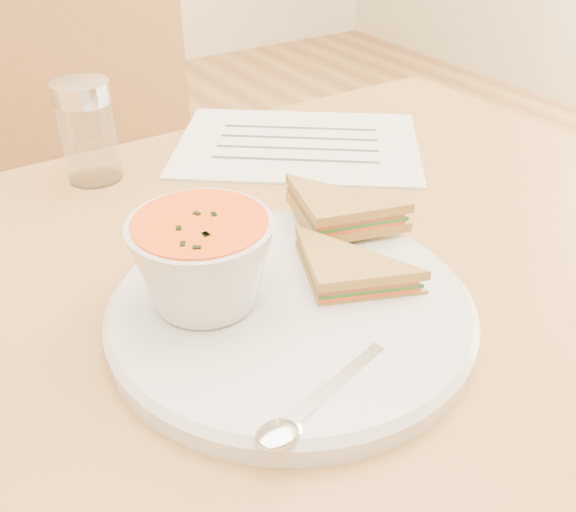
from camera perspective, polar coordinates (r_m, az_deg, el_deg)
dining_table at (r=0.89m, az=-0.59°, el=-20.86°), size 1.00×0.70×0.75m
chair_far at (r=1.15m, az=-10.94°, el=1.04°), size 0.53×0.53×0.98m
plate at (r=0.55m, az=0.27°, el=-4.98°), size 0.40×0.40×0.02m
soup_bowl at (r=0.52m, az=-7.52°, el=-0.88°), size 0.14×0.14×0.08m
sandwich_half_a at (r=0.52m, az=2.71°, el=-3.82°), size 0.12×0.12×0.03m
sandwich_half_b at (r=0.58m, az=2.52°, el=2.01°), size 0.12×0.12×0.03m
spoon at (r=0.46m, az=3.53°, el=-11.97°), size 0.18×0.08×0.01m
paper_menu at (r=0.86m, az=0.88°, el=9.92°), size 0.39×0.38×0.00m
condiment_shaker at (r=0.79m, az=-17.35°, el=10.48°), size 0.08×0.08×0.12m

